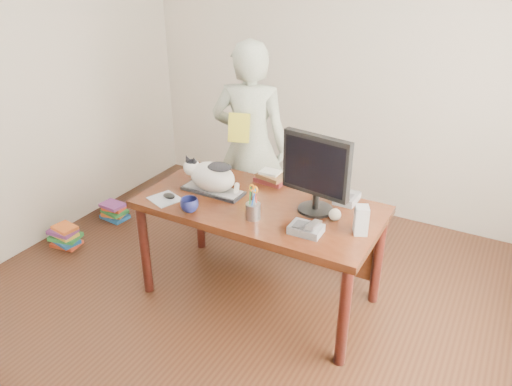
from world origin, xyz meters
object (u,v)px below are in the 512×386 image
object	(u,v)px
keyboard	(213,190)
phone	(307,228)
mouse	(169,196)
coffee_mug	(189,205)
book_pile_a	(65,236)
book_pile_b	(114,211)
desk	(265,218)
calculator	(347,198)
baseball	(335,215)
cat	(211,175)
speaker	(361,220)
pen_cup	(253,209)
person	(250,147)
monitor	(316,170)
book_stack	(271,177)

from	to	relation	value
keyboard	phone	world-z (taller)	phone
mouse	coffee_mug	world-z (taller)	coffee_mug
book_pile_a	book_pile_b	distance (m)	0.55
desk	calculator	size ratio (longest dim) A/B	8.77
baseball	book_pile_b	distance (m)	2.37
cat	baseball	size ratio (longest dim) A/B	5.64
phone	speaker	xyz separation A→B (m)	(0.28, 0.15, 0.06)
desk	book_pile_b	xyz separation A→B (m)	(-1.72, 0.27, -0.53)
pen_cup	phone	distance (m)	0.36
calculator	book_pile_b	size ratio (longest dim) A/B	0.71
person	keyboard	bearing A→B (deg)	80.15
desk	phone	distance (m)	0.53
calculator	book_pile_b	bearing A→B (deg)	179.08
person	phone	bearing A→B (deg)	118.28
speaker	baseball	world-z (taller)	speaker
cat	mouse	world-z (taller)	cat
coffee_mug	person	xyz separation A→B (m)	(-0.11, 0.98, 0.05)
cat	pen_cup	world-z (taller)	cat
keyboard	mouse	distance (m)	0.31
monitor	coffee_mug	distance (m)	0.83
monitor	speaker	xyz separation A→B (m)	(0.34, -0.11, -0.20)
cat	calculator	xyz separation A→B (m)	(0.87, 0.31, -0.10)
desk	book_stack	distance (m)	0.33
person	speaker	bearing A→B (deg)	131.22
speaker	calculator	distance (m)	0.41
pen_cup	speaker	world-z (taller)	pen_cup
calculator	keyboard	bearing A→B (deg)	-159.84
cat	book_stack	bearing A→B (deg)	50.84
speaker	book_pile_a	world-z (taller)	speaker
phone	calculator	xyz separation A→B (m)	(0.07, 0.50, -0.00)
cat	person	xyz separation A→B (m)	(-0.07, 0.68, -0.04)
phone	keyboard	bearing A→B (deg)	165.47
pen_cup	coffee_mug	world-z (taller)	pen_cup
desk	speaker	bearing A→B (deg)	-9.78
desk	mouse	bearing A→B (deg)	-151.36
book_stack	calculator	world-z (taller)	book_stack
pen_cup	phone	size ratio (longest dim) A/B	1.21
calculator	coffee_mug	bearing A→B (deg)	-143.36
coffee_mug	book_stack	bearing A→B (deg)	68.57
coffee_mug	book_pile_a	distance (m)	1.58
cat	person	bearing A→B (deg)	96.85
desk	monitor	world-z (taller)	monitor
coffee_mug	mouse	bearing A→B (deg)	160.95
keyboard	calculator	xyz separation A→B (m)	(0.86, 0.31, 0.01)
phone	calculator	bearing A→B (deg)	80.87
calculator	mouse	bearing A→B (deg)	-152.89
desk	phone	size ratio (longest dim) A/B	8.26
book_stack	mouse	bearing A→B (deg)	-123.21
desk	pen_cup	size ratio (longest dim) A/B	6.80
keyboard	book_pile_b	xyz separation A→B (m)	(-1.36, 0.35, -0.69)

